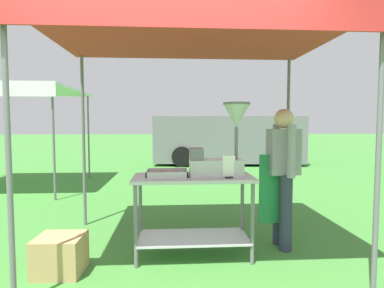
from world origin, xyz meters
name	(u,v)px	position (x,y,z in m)	size (l,w,h in m)	color
ground_plane	(169,179)	(0.00, 6.00, 0.00)	(70.00, 70.00, 0.00)	#3D7F33
stall_canopy	(193,40)	(0.29, 1.39, 2.34)	(3.13, 2.21, 2.43)	slate
donut_cart	(193,200)	(0.29, 1.30, 0.63)	(1.28, 0.57, 0.88)	#B7B7BC
donut_tray	(167,175)	(0.02, 1.27, 0.90)	(0.43, 0.31, 0.07)	#B7B7BC
donut_fryer	(222,147)	(0.61, 1.29, 1.20)	(0.64, 0.29, 0.79)	#B7B7BC
menu_sign	(229,169)	(0.65, 1.15, 0.98)	(0.13, 0.05, 0.23)	black
vendor	(282,170)	(1.34, 1.49, 0.90)	(0.45, 0.53, 1.61)	#2D3347
supply_crate	(60,255)	(-1.01, 1.00, 0.18)	(0.45, 0.41, 0.36)	tan
van_grey	(228,139)	(2.09, 9.14, 0.88)	(5.30, 2.41, 1.69)	slate
neighbour_tent	(7,92)	(-3.54, 5.10, 2.14)	(3.01, 2.64, 2.21)	slate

